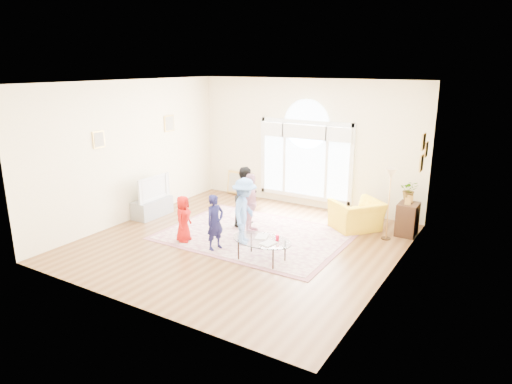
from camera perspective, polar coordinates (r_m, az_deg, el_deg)
The scene contains 18 objects.
ground at distance 9.43m, azimuth -1.80°, elevation -6.29°, with size 6.00×6.00×0.00m, color #573418.
room_shell at distance 11.38m, azimuth 5.99°, elevation 5.71°, with size 6.00×6.00×6.00m.
area_rug at distance 9.77m, azimuth -0.15°, elevation -5.40°, with size 3.60×2.60×0.02m, color beige.
rug_border at distance 9.78m, azimuth -0.15°, elevation -5.42°, with size 3.80×2.80×0.01m, color #8F565E.
tv_console at distance 11.21m, azimuth -12.84°, elevation -1.91°, with size 0.45×1.00×0.42m, color gray.
television at distance 11.07m, azimuth -12.96°, elevation 0.54°, with size 0.17×1.00×0.58m.
coffee_table at distance 8.43m, azimuth 0.73°, elevation -6.10°, with size 1.21×0.80×0.54m.
armchair at distance 10.26m, azimuth 12.49°, elevation -2.87°, with size 1.01×0.88×0.66m, color yellow.
side_cabinet at distance 10.22m, azimuth 18.39°, elevation -3.25°, with size 0.40×0.50×0.70m, color black.
floor_lamp at distance 9.60m, azimuth 16.49°, elevation 1.51°, with size 0.31×0.31×1.51m.
plant_pedestal at distance 10.52m, azimuth 18.35°, elevation -2.70°, with size 0.20×0.20×0.70m, color white.
potted_plant at distance 10.37m, azimuth 18.62°, elevation 0.24°, with size 0.38×0.33×0.42m, color #33722D.
leaning_picture at distance 12.72m, azimuth -1.98°, elevation -0.39°, with size 0.80×0.05×0.62m, color tan.
child_red at distance 9.40m, azimuth -9.08°, elevation -3.30°, with size 0.47×0.31×0.96m, color #B7110C.
child_navy at distance 8.90m, azimuth -5.13°, elevation -3.78°, with size 0.40×0.26×1.10m, color #14133E.
child_black at distance 10.13m, azimuth -1.21°, elevation -0.55°, with size 0.65×0.51×1.34m, color black.
child_pink at distance 9.66m, azimuth -0.72°, elevation -1.48°, with size 0.77×0.32×1.31m, color pink.
child_blue at distance 9.10m, azimuth -1.44°, elevation -2.42°, with size 0.88×0.50×1.36m, color #608ED9.
Camera 1 is at (4.78, -7.31, 3.54)m, focal length 32.00 mm.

